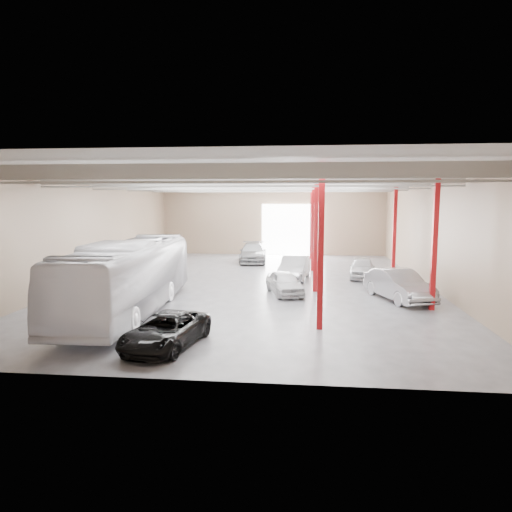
% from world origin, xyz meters
% --- Properties ---
extents(depot_shell, '(22.12, 32.12, 7.06)m').
position_xyz_m(depot_shell, '(0.13, 0.48, 4.98)').
color(depot_shell, '#47474C').
rests_on(depot_shell, ground).
extents(coach_bus, '(3.37, 12.73, 3.52)m').
position_xyz_m(coach_bus, '(-5.35, -8.00, 1.76)').
color(coach_bus, white).
rests_on(coach_bus, ground).
extents(black_sedan, '(2.85, 4.82, 1.26)m').
position_xyz_m(black_sedan, '(-2.00, -13.00, 0.63)').
color(black_sedan, black).
rests_on(black_sedan, ground).
extents(car_row_a, '(2.71, 4.24, 1.34)m').
position_xyz_m(car_row_a, '(2.02, -3.00, 0.67)').
color(car_row_a, silver).
rests_on(car_row_a, ground).
extents(car_row_b, '(2.25, 4.99, 1.59)m').
position_xyz_m(car_row_b, '(2.50, 2.20, 0.79)').
color(car_row_b, '#B0B1B5').
rests_on(car_row_b, ground).
extents(car_row_c, '(2.77, 5.80, 1.63)m').
position_xyz_m(car_row_c, '(-1.32, 10.40, 0.82)').
color(car_row_c, gray).
rests_on(car_row_c, ground).
extents(car_right_near, '(3.32, 5.40, 1.68)m').
position_xyz_m(car_right_near, '(8.30, -3.88, 0.84)').
color(car_right_near, '#9E9EA2').
rests_on(car_right_near, ground).
extents(car_right_far, '(2.18, 4.40, 1.44)m').
position_xyz_m(car_right_far, '(7.22, 3.11, 0.72)').
color(car_right_far, silver).
rests_on(car_right_far, ground).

